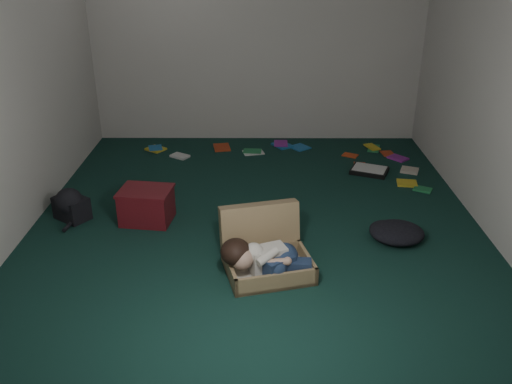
{
  "coord_description": "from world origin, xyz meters",
  "views": [
    {
      "loc": [
        0.02,
        -4.37,
        2.32
      ],
      "look_at": [
        0.0,
        -0.15,
        0.35
      ],
      "focal_mm": 38.0,
      "sensor_mm": 36.0,
      "label": 1
    }
  ],
  "objects": [
    {
      "name": "maroon_bin",
      "position": [
        -0.98,
        -0.03,
        0.16
      ],
      "size": [
        0.5,
        0.41,
        0.31
      ],
      "rotation": [
        0.0,
        0.0,
        -0.13
      ],
      "color": "maroon",
      "rests_on": "floor"
    },
    {
      "name": "person",
      "position": [
        0.07,
        -0.94,
        0.18
      ],
      "size": [
        0.7,
        0.35,
        0.29
      ],
      "rotation": [
        0.0,
        0.0,
        0.25
      ],
      "color": "silver",
      "rests_on": "suitcase"
    },
    {
      "name": "book_scatter",
      "position": [
        0.72,
        1.52,
        0.01
      ],
      "size": [
        3.15,
        1.55,
        0.02
      ],
      "color": "yellow",
      "rests_on": "floor"
    },
    {
      "name": "wall_back",
      "position": [
        0.0,
        2.25,
        1.3
      ],
      "size": [
        4.5,
        0.0,
        4.5
      ],
      "primitive_type": "plane",
      "rotation": [
        1.57,
        0.0,
        0.0
      ],
      "color": "silver",
      "rests_on": "ground"
    },
    {
      "name": "suitcase",
      "position": [
        0.07,
        -0.78,
        0.14
      ],
      "size": [
        0.76,
        0.75,
        0.46
      ],
      "rotation": [
        0.0,
        0.0,
        0.25
      ],
      "color": "#987D54",
      "rests_on": "floor"
    },
    {
      "name": "paper_tray",
      "position": [
        1.24,
        1.11,
        0.03
      ],
      "size": [
        0.46,
        0.41,
        0.05
      ],
      "rotation": [
        0.0,
        0.0,
        -0.39
      ],
      "color": "black",
      "rests_on": "floor"
    },
    {
      "name": "floor",
      "position": [
        0.0,
        0.0,
        0.0
      ],
      "size": [
        4.5,
        4.5,
        0.0
      ],
      "primitive_type": "plane",
      "color": "#103028",
      "rests_on": "ground"
    },
    {
      "name": "wall_front",
      "position": [
        0.0,
        -2.25,
        1.3
      ],
      "size": [
        4.5,
        0.0,
        4.5
      ],
      "primitive_type": "plane",
      "rotation": [
        -1.57,
        0.0,
        0.0
      ],
      "color": "silver",
      "rests_on": "ground"
    },
    {
      "name": "wall_right",
      "position": [
        2.0,
        0.0,
        1.3
      ],
      "size": [
        0.0,
        4.5,
        4.5
      ],
      "primitive_type": "plane",
      "rotation": [
        1.57,
        0.0,
        -1.57
      ],
      "color": "silver",
      "rests_on": "ground"
    },
    {
      "name": "clothing_pile",
      "position": [
        1.19,
        -0.27,
        0.08
      ],
      "size": [
        0.57,
        0.51,
        0.15
      ],
      "primitive_type": null,
      "rotation": [
        0.0,
        0.0,
        0.29
      ],
      "color": "black",
      "rests_on": "floor"
    },
    {
      "name": "wall_left",
      "position": [
        -2.0,
        0.0,
        1.3
      ],
      "size": [
        0.0,
        4.5,
        4.5
      ],
      "primitive_type": "plane",
      "rotation": [
        1.57,
        0.0,
        1.57
      ],
      "color": "silver",
      "rests_on": "ground"
    },
    {
      "name": "backpack",
      "position": [
        -1.68,
        0.02,
        0.11
      ],
      "size": [
        0.48,
        0.47,
        0.23
      ],
      "primitive_type": null,
      "rotation": [
        0.0,
        0.0,
        -0.62
      ],
      "color": "black",
      "rests_on": "floor"
    }
  ]
}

